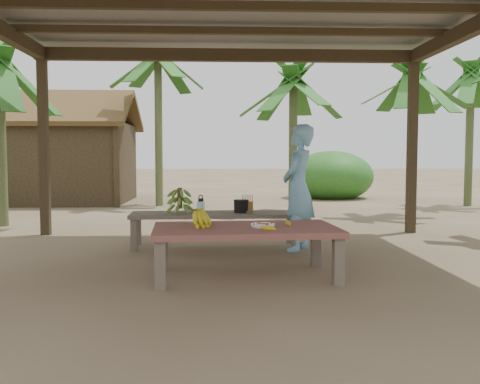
{
  "coord_description": "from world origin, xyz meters",
  "views": [
    {
      "loc": [
        -0.22,
        -5.84,
        1.21
      ],
      "look_at": [
        0.04,
        0.02,
        0.8
      ],
      "focal_mm": 40.0,
      "sensor_mm": 36.0,
      "label": 1
    }
  ],
  "objects_px": {
    "bench": "(215,217)",
    "plate": "(263,225)",
    "ripe_banana_bunch": "(195,217)",
    "cooking_pot": "(241,206)",
    "work_table": "(245,233)",
    "water_flask": "(201,211)",
    "woman": "(298,188)"
  },
  "relations": [
    {
      "from": "plate",
      "to": "water_flask",
      "type": "bearing_deg",
      "value": 149.5
    },
    {
      "from": "woman",
      "to": "ripe_banana_bunch",
      "type": "bearing_deg",
      "value": -16.25
    },
    {
      "from": "work_table",
      "to": "woman",
      "type": "xyz_separation_m",
      "value": [
        0.75,
        1.43,
        0.36
      ]
    },
    {
      "from": "bench",
      "to": "cooking_pot",
      "type": "relative_size",
      "value": 11.63
    },
    {
      "from": "bench",
      "to": "cooking_pot",
      "type": "distance_m",
      "value": 0.37
    },
    {
      "from": "work_table",
      "to": "water_flask",
      "type": "distance_m",
      "value": 0.59
    },
    {
      "from": "plate",
      "to": "water_flask",
      "type": "height_order",
      "value": "water_flask"
    },
    {
      "from": "work_table",
      "to": "ripe_banana_bunch",
      "type": "xyz_separation_m",
      "value": [
        -0.5,
        0.03,
        0.16
      ]
    },
    {
      "from": "work_table",
      "to": "cooking_pot",
      "type": "bearing_deg",
      "value": 84.92
    },
    {
      "from": "ripe_banana_bunch",
      "to": "cooking_pot",
      "type": "bearing_deg",
      "value": 72.6
    },
    {
      "from": "cooking_pot",
      "to": "plate",
      "type": "bearing_deg",
      "value": -85.92
    },
    {
      "from": "cooking_pot",
      "to": "bench",
      "type": "bearing_deg",
      "value": -179.57
    },
    {
      "from": "water_flask",
      "to": "woman",
      "type": "distance_m",
      "value": 1.63
    },
    {
      "from": "work_table",
      "to": "plate",
      "type": "bearing_deg",
      "value": -14.8
    },
    {
      "from": "work_table",
      "to": "bench",
      "type": "height_order",
      "value": "work_table"
    },
    {
      "from": "plate",
      "to": "woman",
      "type": "xyz_separation_m",
      "value": [
        0.58,
        1.46,
        0.28
      ]
    },
    {
      "from": "bench",
      "to": "plate",
      "type": "height_order",
      "value": "plate"
    },
    {
      "from": "work_table",
      "to": "ripe_banana_bunch",
      "type": "relative_size",
      "value": 5.95
    },
    {
      "from": "water_flask",
      "to": "cooking_pot",
      "type": "relative_size",
      "value": 1.54
    },
    {
      "from": "bench",
      "to": "woman",
      "type": "height_order",
      "value": "woman"
    },
    {
      "from": "bench",
      "to": "ripe_banana_bunch",
      "type": "relative_size",
      "value": 7.08
    },
    {
      "from": "ripe_banana_bunch",
      "to": "work_table",
      "type": "bearing_deg",
      "value": -3.95
    },
    {
      "from": "woman",
      "to": "plate",
      "type": "bearing_deg",
      "value": 4.01
    },
    {
      "from": "cooking_pot",
      "to": "woman",
      "type": "xyz_separation_m",
      "value": [
        0.7,
        -0.33,
        0.26
      ]
    },
    {
      "from": "woman",
      "to": "bench",
      "type": "bearing_deg",
      "value": -81.98
    },
    {
      "from": "water_flask",
      "to": "woman",
      "type": "height_order",
      "value": "woman"
    },
    {
      "from": "bench",
      "to": "ripe_banana_bunch",
      "type": "height_order",
      "value": "ripe_banana_bunch"
    },
    {
      "from": "plate",
      "to": "bench",
      "type": "bearing_deg",
      "value": 104.76
    },
    {
      "from": "work_table",
      "to": "bench",
      "type": "relative_size",
      "value": 0.84
    },
    {
      "from": "bench",
      "to": "ripe_banana_bunch",
      "type": "bearing_deg",
      "value": -98.29
    },
    {
      "from": "ripe_banana_bunch",
      "to": "woman",
      "type": "relative_size",
      "value": 0.2
    },
    {
      "from": "plate",
      "to": "woman",
      "type": "bearing_deg",
      "value": 68.5
    }
  ]
}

